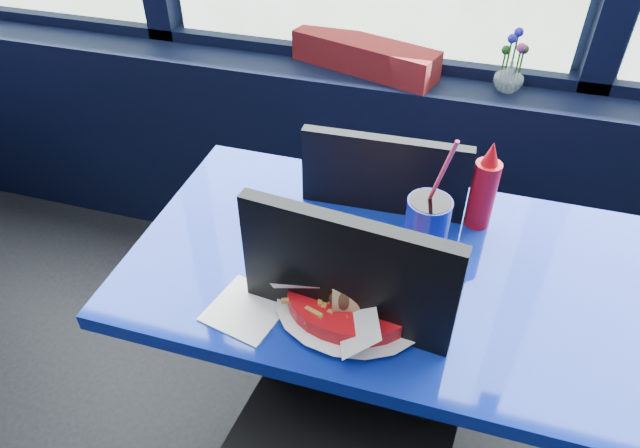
{
  "coord_description": "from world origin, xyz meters",
  "views": [
    {
      "loc": [
        0.42,
        1.04,
        1.66
      ],
      "look_at": [
        0.14,
        1.98,
        0.84
      ],
      "focal_mm": 32.0,
      "sensor_mm": 36.0,
      "label": 1
    }
  ],
  "objects_px": {
    "food_basket": "(353,302)",
    "soda_cup": "(426,228)",
    "near_table": "(385,315)",
    "ketchup_bottle": "(484,190)",
    "planter_box": "(364,55)",
    "chair_near_front": "(333,417)",
    "chair_near_back": "(386,236)",
    "flower_vase": "(510,73)"
  },
  "relations": [
    {
      "from": "chair_near_front",
      "to": "planter_box",
      "type": "distance_m",
      "value": 1.25
    },
    {
      "from": "near_table",
      "to": "food_basket",
      "type": "height_order",
      "value": "food_basket"
    },
    {
      "from": "ketchup_bottle",
      "to": "food_basket",
      "type": "bearing_deg",
      "value": -120.54
    },
    {
      "from": "soda_cup",
      "to": "ketchup_bottle",
      "type": "bearing_deg",
      "value": 54.77
    },
    {
      "from": "near_table",
      "to": "soda_cup",
      "type": "relative_size",
      "value": 3.55
    },
    {
      "from": "chair_near_back",
      "to": "ketchup_bottle",
      "type": "relative_size",
      "value": 4.08
    },
    {
      "from": "chair_near_back",
      "to": "flower_vase",
      "type": "relative_size",
      "value": 4.7
    },
    {
      "from": "flower_vase",
      "to": "soda_cup",
      "type": "relative_size",
      "value": 0.6
    },
    {
      "from": "chair_near_back",
      "to": "soda_cup",
      "type": "relative_size",
      "value": 2.84
    },
    {
      "from": "food_basket",
      "to": "planter_box",
      "type": "bearing_deg",
      "value": 112.39
    },
    {
      "from": "soda_cup",
      "to": "food_basket",
      "type": "bearing_deg",
      "value": -116.91
    },
    {
      "from": "chair_near_front",
      "to": "soda_cup",
      "type": "height_order",
      "value": "soda_cup"
    },
    {
      "from": "chair_near_front",
      "to": "planter_box",
      "type": "height_order",
      "value": "chair_near_front"
    },
    {
      "from": "flower_vase",
      "to": "soda_cup",
      "type": "bearing_deg",
      "value": -100.08
    },
    {
      "from": "near_table",
      "to": "chair_near_back",
      "type": "height_order",
      "value": "chair_near_back"
    },
    {
      "from": "food_basket",
      "to": "soda_cup",
      "type": "relative_size",
      "value": 0.91
    },
    {
      "from": "food_basket",
      "to": "ketchup_bottle",
      "type": "bearing_deg",
      "value": 69.71
    },
    {
      "from": "food_basket",
      "to": "soda_cup",
      "type": "distance_m",
      "value": 0.25
    },
    {
      "from": "near_table",
      "to": "planter_box",
      "type": "xyz_separation_m",
      "value": [
        -0.27,
        0.88,
        0.28
      ]
    },
    {
      "from": "chair_near_back",
      "to": "soda_cup",
      "type": "bearing_deg",
      "value": 112.6
    },
    {
      "from": "chair_near_back",
      "to": "near_table",
      "type": "bearing_deg",
      "value": 98.25
    },
    {
      "from": "near_table",
      "to": "flower_vase",
      "type": "xyz_separation_m",
      "value": [
        0.21,
        0.86,
        0.29
      ]
    },
    {
      "from": "flower_vase",
      "to": "near_table",
      "type": "bearing_deg",
      "value": -103.82
    },
    {
      "from": "chair_near_front",
      "to": "flower_vase",
      "type": "xyz_separation_m",
      "value": [
        0.26,
        1.18,
        0.28
      ]
    },
    {
      "from": "chair_near_front",
      "to": "food_basket",
      "type": "xyz_separation_m",
      "value": [
        -0.0,
        0.15,
        0.2
      ]
    },
    {
      "from": "chair_near_front",
      "to": "soda_cup",
      "type": "bearing_deg",
      "value": 79.15
    },
    {
      "from": "food_basket",
      "to": "near_table",
      "type": "bearing_deg",
      "value": 85.62
    },
    {
      "from": "chair_near_back",
      "to": "food_basket",
      "type": "xyz_separation_m",
      "value": [
        0.01,
        -0.49,
        0.24
      ]
    },
    {
      "from": "near_table",
      "to": "chair_near_back",
      "type": "xyz_separation_m",
      "value": [
        -0.06,
        0.32,
        -0.02
      ]
    },
    {
      "from": "chair_near_front",
      "to": "flower_vase",
      "type": "distance_m",
      "value": 1.24
    },
    {
      "from": "planter_box",
      "to": "food_basket",
      "type": "distance_m",
      "value": 1.08
    },
    {
      "from": "ketchup_bottle",
      "to": "chair_near_back",
      "type": "bearing_deg",
      "value": 154.32
    },
    {
      "from": "food_basket",
      "to": "soda_cup",
      "type": "height_order",
      "value": "soda_cup"
    },
    {
      "from": "ketchup_bottle",
      "to": "near_table",
      "type": "bearing_deg",
      "value": -131.24
    },
    {
      "from": "chair_near_front",
      "to": "chair_near_back",
      "type": "bearing_deg",
      "value": 97.24
    },
    {
      "from": "chair_near_front",
      "to": "soda_cup",
      "type": "relative_size",
      "value": 3.01
    },
    {
      "from": "food_basket",
      "to": "chair_near_front",
      "type": "bearing_deg",
      "value": -79.4
    },
    {
      "from": "flower_vase",
      "to": "planter_box",
      "type": "bearing_deg",
      "value": 177.52
    },
    {
      "from": "near_table",
      "to": "flower_vase",
      "type": "bearing_deg",
      "value": 76.18
    },
    {
      "from": "near_table",
      "to": "ketchup_bottle",
      "type": "bearing_deg",
      "value": 48.76
    },
    {
      "from": "soda_cup",
      "to": "flower_vase",
      "type": "bearing_deg",
      "value": 79.92
    },
    {
      "from": "chair_near_front",
      "to": "food_basket",
      "type": "relative_size",
      "value": 3.32
    }
  ]
}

